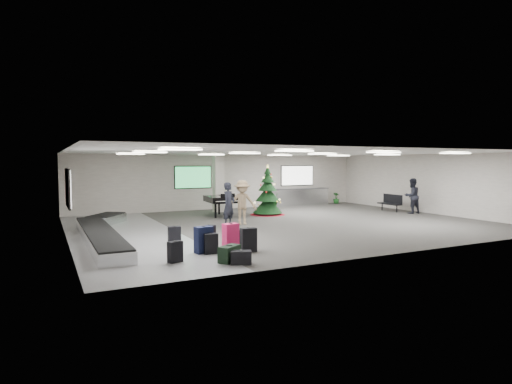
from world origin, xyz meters
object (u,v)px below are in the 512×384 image
bench (391,202)px  traveler_b (242,202)px  baggage_carousel (101,232)px  christmas_tree (268,198)px  pink_suitcase (231,236)px  potted_plant_left (275,199)px  traveler_a (229,205)px  potted_plant_right (336,198)px  traveler_bench (412,196)px  grand_piano (224,199)px  service_counter (300,197)px

bench → traveler_b: 9.66m
baggage_carousel → christmas_tree: christmas_tree is taller
pink_suitcase → bench: size_ratio=0.53×
traveler_b → potted_plant_left: traveler_b is taller
christmas_tree → bench: bearing=-13.8°
bench → traveler_a: 10.51m
christmas_tree → traveler_a: 4.57m
pink_suitcase → potted_plant_left: size_ratio=0.88×
christmas_tree → bench: 7.17m
pink_suitcase → potted_plant_right: 15.97m
bench → baggage_carousel: bearing=-171.2°
baggage_carousel → traveler_bench: bearing=1.1°
bench → potted_plant_left: size_ratio=1.66×
bench → grand_piano: bearing=169.2°
pink_suitcase → traveler_a: bearing=55.7°
bench → potted_plant_right: (-0.01, 4.98, -0.16)m
traveler_b → bench: bearing=23.1°
traveler_b → traveler_bench: bearing=15.3°
service_counter → christmas_tree: christmas_tree is taller
baggage_carousel → traveler_a: (5.21, 0.33, 0.74)m
christmas_tree → traveler_b: (-2.66, -2.60, 0.07)m
traveler_bench → potted_plant_left: bearing=-48.4°
pink_suitcase → potted_plant_right: size_ratio=1.08×
bench → potted_plant_right: bench is taller
service_counter → grand_piano: grand_piano is taller
grand_piano → bench: size_ratio=1.45×
traveler_b → service_counter: bearing=59.2°
christmas_tree → potted_plant_right: size_ratio=3.56×
baggage_carousel → potted_plant_right: potted_plant_right is taller
traveler_bench → potted_plant_right: 6.32m
pink_suitcase → traveler_bench: (12.35, 4.12, 0.55)m
pink_suitcase → potted_plant_right: bearing=28.6°
christmas_tree → baggage_carousel: bearing=-159.1°
bench → christmas_tree: bearing=169.1°
pink_suitcase → bench: bearing=12.1°
pink_suitcase → traveler_b: 5.23m
grand_piano → potted_plant_left: size_ratio=2.41×
traveler_b → grand_piano: bearing=100.6°
traveler_bench → potted_plant_right: (-0.24, 6.29, -0.58)m
christmas_tree → traveler_b: bearing=-135.7°
baggage_carousel → service_counter: service_counter is taller
bench → potted_plant_left: 6.83m
baggage_carousel → traveler_b: traveler_b is taller
potted_plant_left → potted_plant_right: 4.67m
traveler_b → pink_suitcase: bearing=-101.1°
pink_suitcase → traveler_a: size_ratio=0.42×
bench → traveler_b: bearing=-171.8°
potted_plant_right → christmas_tree: bearing=-154.8°
baggage_carousel → bench: bench is taller
pink_suitcase → baggage_carousel: bearing=120.5°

